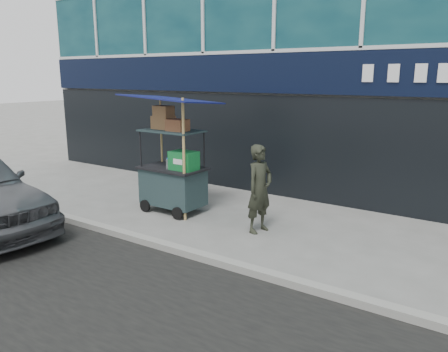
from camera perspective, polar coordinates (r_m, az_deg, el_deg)
The scene contains 4 objects.
ground at distance 7.76m, azimuth -7.79°, elevation -8.70°, with size 80.00×80.00×0.00m, color slate.
curb at distance 7.61m, azimuth -8.82°, elevation -8.73°, with size 80.00×0.18×0.12m, color gray.
vendor_cart at distance 9.28m, azimuth -6.67°, elevation 0.59°, with size 1.86×1.33×2.49m.
vendor_man at distance 8.05m, azimuth 4.68°, elevation -1.69°, with size 0.60×0.39×1.64m, color black.
Camera 1 is at (4.86, -5.34, 2.86)m, focal length 35.00 mm.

